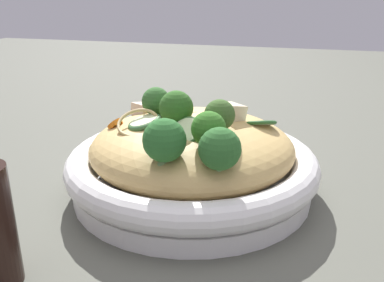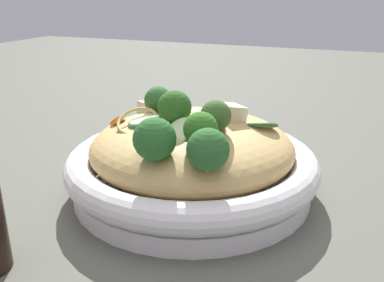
% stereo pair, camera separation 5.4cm
% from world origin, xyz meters
% --- Properties ---
extents(ground_plane, '(3.00, 3.00, 0.00)m').
position_xyz_m(ground_plane, '(0.00, 0.00, 0.00)').
color(ground_plane, '#54554B').
extents(serving_bowl, '(0.33, 0.33, 0.06)m').
position_xyz_m(serving_bowl, '(0.00, 0.00, 0.03)').
color(serving_bowl, white).
rests_on(serving_bowl, ground_plane).
extents(noodle_heap, '(0.27, 0.27, 0.09)m').
position_xyz_m(noodle_heap, '(-0.00, 0.00, 0.06)').
color(noodle_heap, tan).
rests_on(noodle_heap, serving_bowl).
extents(broccoli_florets, '(0.16, 0.17, 0.07)m').
position_xyz_m(broccoli_florets, '(0.01, -0.06, 0.11)').
color(broccoli_florets, '#93B369').
rests_on(broccoli_florets, serving_bowl).
extents(carrot_coins, '(0.17, 0.10, 0.03)m').
position_xyz_m(carrot_coins, '(-0.02, 0.01, 0.10)').
color(carrot_coins, orange).
rests_on(carrot_coins, serving_bowl).
extents(zucchini_slices, '(0.19, 0.13, 0.03)m').
position_xyz_m(zucchini_slices, '(0.00, -0.02, 0.10)').
color(zucchini_slices, beige).
rests_on(zucchini_slices, serving_bowl).
extents(chicken_chunks, '(0.17, 0.07, 0.04)m').
position_xyz_m(chicken_chunks, '(-0.00, 0.03, 0.10)').
color(chicken_chunks, beige).
rests_on(chicken_chunks, serving_bowl).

